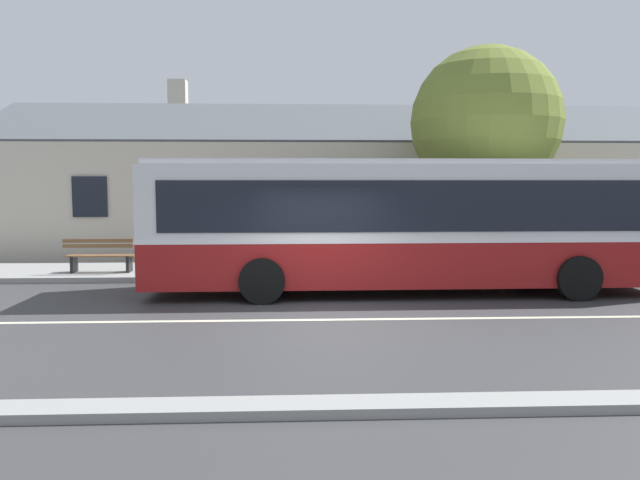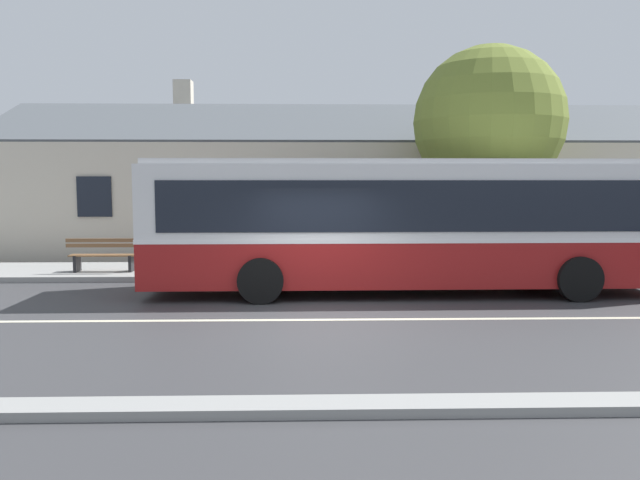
{
  "view_description": "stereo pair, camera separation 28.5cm",
  "coord_description": "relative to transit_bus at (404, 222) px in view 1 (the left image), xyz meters",
  "views": [
    {
      "loc": [
        -0.6,
        -11.69,
        2.66
      ],
      "look_at": [
        0.09,
        3.32,
        1.22
      ],
      "focal_mm": 35.0,
      "sensor_mm": 36.0,
      "label": 1
    },
    {
      "loc": [
        -0.31,
        -11.7,
        2.66
      ],
      "look_at": [
        0.09,
        3.32,
        1.22
      ],
      "focal_mm": 35.0,
      "sensor_mm": 36.0,
      "label": 2
    }
  ],
  "objects": [
    {
      "name": "ground_plane",
      "position": [
        -2.05,
        -2.9,
        -1.69
      ],
      "size": [
        300.0,
        300.0,
        0.0
      ],
      "primitive_type": "plane",
      "color": "#38383A"
    },
    {
      "name": "sidewalk_far",
      "position": [
        -2.05,
        3.1,
        -1.61
      ],
      "size": [
        60.0,
        3.0,
        0.15
      ],
      "primitive_type": "cube",
      "color": "gray",
      "rests_on": "ground"
    },
    {
      "name": "curb_near",
      "position": [
        -2.05,
        -7.65,
        -1.63
      ],
      "size": [
        60.0,
        0.5,
        0.12
      ],
      "primitive_type": "cube",
      "color": "gray",
      "rests_on": "ground"
    },
    {
      "name": "lane_divider_stripe",
      "position": [
        -2.05,
        -2.9,
        -1.68
      ],
      "size": [
        60.0,
        0.16,
        0.01
      ],
      "primitive_type": "cube",
      "color": "beige",
      "rests_on": "ground"
    },
    {
      "name": "community_building",
      "position": [
        -0.12,
        10.12,
        0.38
      ],
      "size": [
        26.27,
        8.9,
        6.64
      ],
      "color": "beige",
      "rests_on": "ground"
    },
    {
      "name": "transit_bus",
      "position": [
        0.0,
        0.0,
        0.0
      ],
      "size": [
        12.07,
        2.85,
        3.13
      ],
      "color": "maroon",
      "rests_on": "ground"
    },
    {
      "name": "bench_by_building",
      "position": [
        -7.86,
        2.54,
        -1.11
      ],
      "size": [
        1.87,
        0.51,
        0.94
      ],
      "color": "brown",
      "rests_on": "sidewalk_far"
    },
    {
      "name": "bench_down_street",
      "position": [
        -3.15,
        2.84,
        -1.11
      ],
      "size": [
        1.8,
        0.51,
        0.94
      ],
      "color": "brown",
      "rests_on": "sidewalk_far"
    },
    {
      "name": "street_tree_primary",
      "position": [
        3.11,
        3.96,
        2.52
      ],
      "size": [
        4.44,
        4.44,
        6.6
      ],
      "color": "#4C3828",
      "rests_on": "ground"
    },
    {
      "name": "bus_stop_sign",
      "position": [
        6.25,
        2.09,
        -0.04
      ],
      "size": [
        0.36,
        0.07,
        2.4
      ],
      "color": "gray",
      "rests_on": "sidewalk_far"
    }
  ]
}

